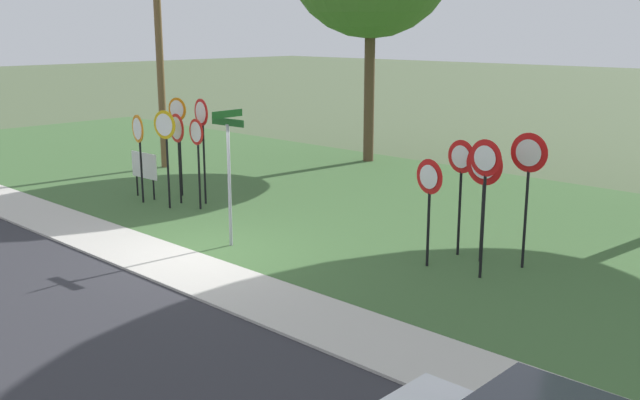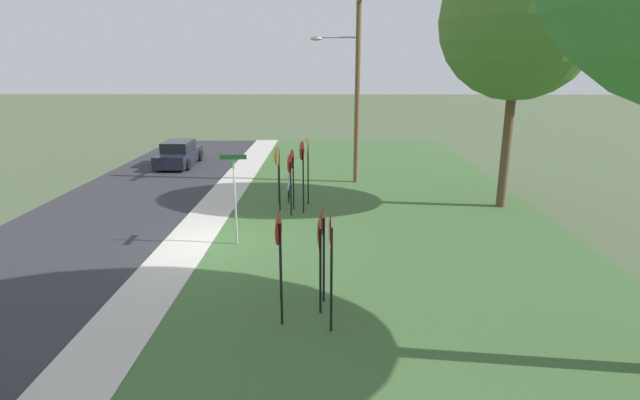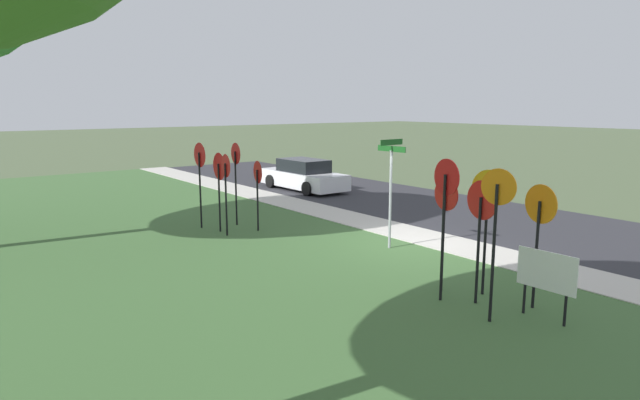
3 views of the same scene
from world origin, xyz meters
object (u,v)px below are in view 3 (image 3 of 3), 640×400
yield_sign_far_left (200,164)px  yield_sign_near_left (226,175)px  yield_sign_near_right (236,164)px  parked_sedan_distant (304,176)px  street_name_post (391,184)px  stop_sign_near_left (488,204)px  yield_sign_far_right (258,179)px  yield_sign_center (220,173)px  stop_sign_center_tall (497,214)px  stop_sign_near_right (445,199)px  stop_sign_far_center (481,215)px  stop_sign_far_right (540,219)px  stop_sign_far_left (445,210)px  notice_board (546,275)px

yield_sign_far_left → yield_sign_near_left: bearing=-175.3°
yield_sign_near_right → parked_sedan_distant: bearing=-48.3°
yield_sign_near_left → street_name_post: 4.78m
stop_sign_near_left → yield_sign_far_right: stop_sign_near_left is taller
yield_sign_center → stop_sign_center_tall: bearing=-175.0°
stop_sign_near_right → street_name_post: bearing=-19.2°
stop_sign_far_center → street_name_post: bearing=-13.2°
stop_sign_near_right → yield_sign_near_left: size_ratio=1.17×
stop_sign_near_left → yield_sign_near_right: bearing=-5.4°
stop_sign_far_right → street_name_post: 4.85m
street_name_post → parked_sedan_distant: street_name_post is taller
stop_sign_far_left → yield_sign_near_right: 8.07m
stop_sign_far_center → parked_sedan_distant: size_ratio=0.51×
stop_sign_far_center → stop_sign_far_left: bearing=5.6°
stop_sign_far_center → yield_sign_center: 8.51m
stop_sign_center_tall → yield_sign_center: 9.17m
stop_sign_far_left → yield_sign_far_left: (8.34, 1.45, 0.30)m
stop_sign_far_left → yield_sign_near_right: bearing=9.9°
stop_sign_far_center → stop_sign_near_right: bearing=46.6°
notice_board → yield_sign_near_left: bearing=7.5°
stop_sign_near_right → stop_sign_far_right: size_ratio=1.18×
stop_sign_near_right → yield_sign_center: stop_sign_near_right is taller
street_name_post → stop_sign_near_right: bearing=147.9°
yield_sign_near_left → yield_sign_far_left: yield_sign_far_left is taller
stop_sign_far_right → stop_sign_center_tall: size_ratio=0.86×
stop_sign_far_right → stop_sign_center_tall: (0.08, 1.21, 0.23)m
stop_sign_near_left → stop_sign_center_tall: size_ratio=0.93×
yield_sign_far_right → parked_sedan_distant: yield_sign_far_right is taller
yield_sign_far_right → stop_sign_near_left: bearing=-166.0°
stop_sign_center_tall → yield_sign_far_left: stop_sign_center_tall is taller
stop_sign_near_left → yield_sign_far_right: (7.60, 0.73, -0.27)m
stop_sign_far_center → parked_sedan_distant: stop_sign_far_center is taller
yield_sign_far_left → stop_sign_far_left: bearing=-172.4°
stop_sign_near_left → yield_sign_far_left: 9.20m
stop_sign_far_center → stop_sign_far_right: (-0.80, -0.65, -0.03)m
stop_sign_near_left → parked_sedan_distant: bearing=-31.8°
stop_sign_near_right → yield_sign_far_right: (7.31, -0.21, -0.45)m
stop_sign_near_left → stop_sign_center_tall: stop_sign_center_tall is taller
stop_sign_near_right → yield_sign_near_right: stop_sign_near_right is taller
yield_sign_far_right → street_name_post: (-3.86, -1.73, 0.16)m
stop_sign_far_left → yield_sign_far_left: size_ratio=0.88×
yield_sign_center → stop_sign_near_right: bearing=-173.4°
stop_sign_far_left → yield_sign_far_left: 8.47m
stop_sign_near_right → stop_sign_far_left: size_ratio=1.19×
stop_sign_far_center → yield_sign_far_right: bearing=9.3°
stop_sign_far_right → yield_sign_far_right: size_ratio=1.10×
stop_sign_far_center → yield_sign_center: (8.43, 1.18, 0.04)m
yield_sign_far_left → street_name_post: 6.03m
yield_sign_center → notice_board: size_ratio=1.91×
stop_sign_center_tall → parked_sedan_distant: bearing=-33.0°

